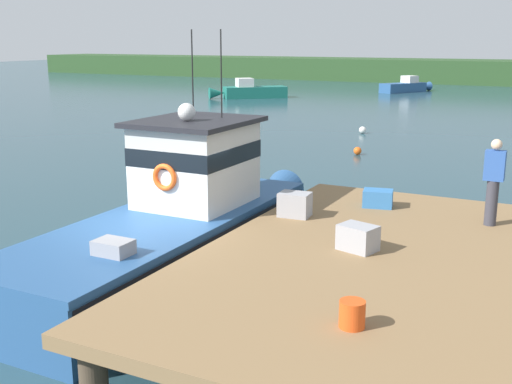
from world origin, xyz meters
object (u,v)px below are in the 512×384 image
(bait_bucket, at_px, (352,314))
(mooring_buoy_inshore, at_px, (363,130))
(mooring_buoy_outer, at_px, (358,151))
(crate_stack_near_edge, at_px, (378,198))
(deckhand_by_the_boat, at_px, (494,180))
(moored_boat_off_the_point, at_px, (250,91))
(crate_single_far, at_px, (358,238))
(main_fishing_boat, at_px, (180,220))
(crate_single_by_cleat, at_px, (295,205))
(moored_boat_far_right, at_px, (406,87))

(bait_bucket, height_order, mooring_buoy_inshore, bait_bucket)
(mooring_buoy_outer, bearing_deg, crate_stack_near_edge, -70.21)
(deckhand_by_the_boat, distance_m, moored_boat_off_the_point, 39.72)
(crate_single_far, bearing_deg, mooring_buoy_inshore, 107.37)
(crate_stack_near_edge, height_order, mooring_buoy_inshore, crate_stack_near_edge)
(crate_single_far, distance_m, bait_bucket, 2.94)
(main_fishing_boat, height_order, crate_stack_near_edge, main_fishing_boat)
(crate_stack_near_edge, height_order, deckhand_by_the_boat, deckhand_by_the_boat)
(crate_single_by_cleat, xyz_separation_m, mooring_buoy_outer, (-3.09, 13.52, -1.28))
(deckhand_by_the_boat, height_order, moored_boat_far_right, deckhand_by_the_boat)
(crate_stack_near_edge, bearing_deg, moored_boat_far_right, 103.21)
(crate_single_by_cleat, height_order, crate_stack_near_edge, crate_single_by_cleat)
(bait_bucket, bearing_deg, crate_single_by_cleat, 121.62)
(crate_stack_near_edge, distance_m, mooring_buoy_inshore, 18.91)
(main_fishing_boat, xyz_separation_m, moored_boat_far_right, (-6.86, 46.19, -0.52))
(moored_boat_off_the_point, distance_m, mooring_buoy_outer, 25.76)
(crate_single_by_cleat, relative_size, moored_boat_off_the_point, 0.11)
(deckhand_by_the_boat, height_order, moored_boat_off_the_point, deckhand_by_the_boat)
(main_fishing_boat, xyz_separation_m, mooring_buoy_inshore, (-2.52, 20.07, -0.83))
(crate_single_by_cleat, bearing_deg, moored_boat_off_the_point, 118.84)
(crate_single_far, relative_size, moored_boat_off_the_point, 0.11)
(crate_single_by_cleat, height_order, mooring_buoy_inshore, crate_single_by_cleat)
(deckhand_by_the_boat, xyz_separation_m, moored_boat_far_right, (-12.60, 44.37, -1.57))
(main_fishing_boat, relative_size, bait_bucket, 28.84)
(bait_bucket, xyz_separation_m, mooring_buoy_outer, (-5.69, 17.75, -1.21))
(crate_single_far, height_order, crate_single_by_cleat, crate_single_by_cleat)
(crate_single_far, height_order, deckhand_by_the_boat, deckhand_by_the_boat)
(mooring_buoy_inshore, relative_size, mooring_buoy_outer, 1.08)
(mooring_buoy_inshore, bearing_deg, crate_stack_near_edge, -71.49)
(crate_stack_near_edge, bearing_deg, moored_boat_off_the_point, 121.54)
(deckhand_by_the_boat, distance_m, mooring_buoy_outer, 14.18)
(bait_bucket, bearing_deg, moored_boat_off_the_point, 119.15)
(crate_single_far, relative_size, moored_boat_far_right, 0.11)
(crate_single_by_cleat, xyz_separation_m, crate_stack_near_edge, (1.25, 1.46, -0.06))
(crate_stack_near_edge, relative_size, moored_boat_far_right, 0.11)
(main_fishing_boat, xyz_separation_m, crate_single_by_cleat, (2.23, 0.71, 0.43))
(main_fishing_boat, bearing_deg, crate_single_far, -10.10)
(main_fishing_boat, bearing_deg, crate_stack_near_edge, 31.94)
(crate_stack_near_edge, xyz_separation_m, deckhand_by_the_boat, (2.27, -0.34, 0.68))
(crate_single_far, bearing_deg, moored_boat_off_the_point, 120.04)
(main_fishing_boat, distance_m, mooring_buoy_inshore, 20.24)
(crate_stack_near_edge, bearing_deg, main_fishing_boat, -148.06)
(bait_bucket, height_order, mooring_buoy_outer, bait_bucket)
(main_fishing_boat, xyz_separation_m, moored_boat_off_the_point, (-16.49, 34.70, -0.47))
(moored_boat_far_right, bearing_deg, mooring_buoy_inshore, -80.56)
(moored_boat_far_right, height_order, mooring_buoy_outer, moored_boat_far_right)
(deckhand_by_the_boat, bearing_deg, moored_boat_far_right, 105.85)
(moored_boat_off_the_point, bearing_deg, crate_single_by_cleat, -61.16)
(bait_bucket, relative_size, mooring_buoy_outer, 1.05)
(crate_single_far, height_order, bait_bucket, crate_single_far)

